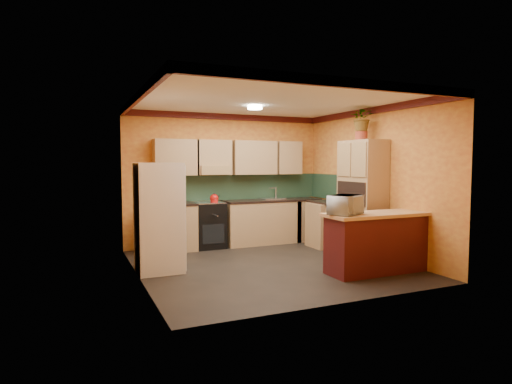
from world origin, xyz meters
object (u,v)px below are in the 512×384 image
at_px(pantry, 362,198).
at_px(microwave, 346,205).
at_px(breakfast_bar, 382,244).
at_px(fridge, 159,217).
at_px(base_cabinets_back, 238,224).
at_px(stove, 209,225).

height_order(pantry, microwave, pantry).
relative_size(pantry, breakfast_bar, 1.17).
height_order(pantry, breakfast_bar, pantry).
xyz_separation_m(fridge, microwave, (2.49, -1.41, 0.23)).
bearing_deg(microwave, base_cabinets_back, 73.22).
bearing_deg(breakfast_bar, microwave, 180.00).
xyz_separation_m(base_cabinets_back, fridge, (-1.89, -1.47, 0.41)).
xyz_separation_m(breakfast_bar, microwave, (-0.69, 0.00, 0.64)).
xyz_separation_m(stove, pantry, (2.33, -1.82, 0.59)).
distance_m(pantry, microwave, 1.54).
bearing_deg(pantry, base_cabinets_back, 133.09).
bearing_deg(stove, pantry, -38.03).
distance_m(fridge, pantry, 3.62).
distance_m(stove, microwave, 3.19).
bearing_deg(pantry, microwave, -136.44).
distance_m(stove, fridge, 1.99).
bearing_deg(fridge, base_cabinets_back, 37.90).
bearing_deg(microwave, pantry, 15.16).
height_order(fridge, microwave, fridge).
bearing_deg(breakfast_bar, fridge, 156.15).
bearing_deg(microwave, breakfast_bar, -28.40).
distance_m(pantry, breakfast_bar, 1.29).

